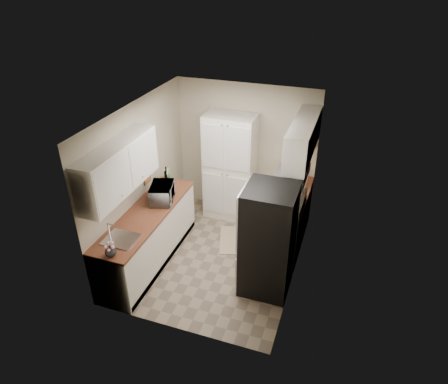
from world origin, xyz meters
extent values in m
plane|color=#7A6B56|center=(0.00, 0.00, 0.00)|extent=(3.20, 3.20, 0.00)
cube|color=#B5AC92|center=(0.00, 1.60, 1.25)|extent=(2.60, 0.04, 2.50)
cube|color=#B5AC92|center=(0.00, -1.60, 1.25)|extent=(2.60, 0.04, 2.50)
cube|color=#B5AC92|center=(-1.30, 0.00, 1.25)|extent=(0.04, 3.20, 2.50)
cube|color=#B5AC92|center=(1.30, 0.00, 1.25)|extent=(0.04, 3.20, 2.50)
cube|color=silver|center=(0.00, 0.00, 2.50)|extent=(2.60, 3.20, 0.04)
cube|color=silver|center=(-1.13, -0.75, 1.83)|extent=(0.33, 1.60, 0.70)
cube|color=silver|center=(1.13, 0.82, 1.89)|extent=(0.33, 1.55, 0.58)
cube|color=#99999E|center=(1.07, 0.39, 1.52)|extent=(0.45, 0.76, 0.13)
cube|color=#B7B7BC|center=(-0.99, -1.15, 0.93)|extent=(0.45, 0.40, 0.02)
cube|color=brown|center=(-1.29, 0.20, 1.18)|extent=(0.02, 0.22, 0.22)
cube|color=silver|center=(-0.20, 1.32, 1.00)|extent=(0.90, 0.55, 2.00)
cube|color=silver|center=(-0.99, -0.43, 0.44)|extent=(0.60, 2.30, 0.88)
cube|color=brown|center=(-0.99, -0.43, 0.90)|extent=(0.63, 2.33, 0.04)
cube|color=silver|center=(0.99, 1.19, 0.44)|extent=(0.60, 0.80, 0.88)
cube|color=brown|center=(0.99, 1.19, 0.90)|extent=(0.63, 0.83, 0.04)
cube|color=#B7B7BC|center=(0.97, 0.39, 0.45)|extent=(0.64, 0.76, 0.90)
cube|color=black|center=(0.97, 0.39, 0.92)|extent=(0.66, 0.78, 0.03)
cube|color=black|center=(1.26, 0.39, 1.02)|extent=(0.06, 0.76, 0.22)
cube|color=#E1A092|center=(0.60, 0.25, 0.55)|extent=(0.01, 0.16, 0.42)
cube|color=beige|center=(0.60, 0.49, 0.55)|extent=(0.01, 0.16, 0.42)
cube|color=#B7B7BC|center=(0.94, -0.41, 0.85)|extent=(0.70, 0.72, 1.70)
imported|color=silver|center=(-0.91, -0.02, 1.06)|extent=(0.48, 0.59, 0.28)
cylinder|color=black|center=(-1.09, 0.50, 1.07)|extent=(0.08, 0.08, 0.30)
imported|color=silver|center=(-0.93, -1.49, 1.00)|extent=(0.20, 0.20, 0.16)
cube|color=#588D3E|center=(-1.01, 0.50, 1.06)|extent=(0.11, 0.22, 0.29)
cube|color=#B9B8BD|center=(0.93, 1.24, 1.04)|extent=(0.40, 0.47, 0.23)
cube|color=tan|center=(0.16, 0.51, 0.01)|extent=(0.73, 0.93, 0.01)
camera|label=1|loc=(1.82, -4.91, 4.31)|focal=32.00mm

